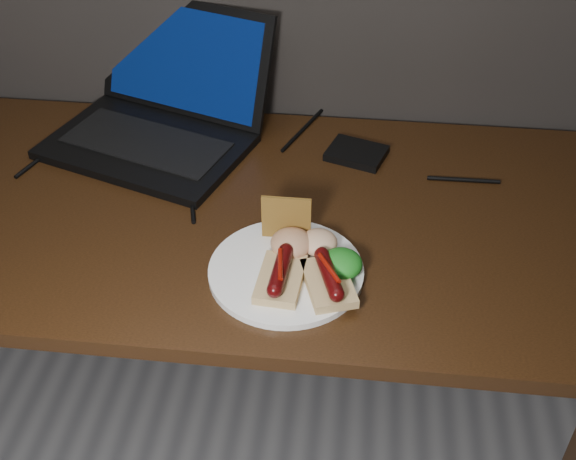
{
  "coord_description": "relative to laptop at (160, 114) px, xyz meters",
  "views": [
    {
      "loc": [
        0.23,
        0.34,
        1.57
      ],
      "look_at": [
        0.13,
        1.24,
        0.82
      ],
      "focal_mm": 45.0,
      "sensor_mm": 36.0,
      "label": 1
    }
  ],
  "objects": [
    {
      "name": "laptop",
      "position": [
        0.0,
        0.0,
        0.0
      ],
      "size": [
        0.49,
        0.46,
        0.25
      ],
      "color": "black",
      "rests_on": "desk"
    },
    {
      "name": "plate",
      "position": [
        0.31,
        -0.4,
        -0.05
      ],
      "size": [
        0.29,
        0.29,
        0.01
      ],
      "primitive_type": "cylinder",
      "rotation": [
        0.0,
        0.0,
        0.11
      ],
      "color": "white",
      "rests_on": "desk"
    },
    {
      "name": "desk_cables",
      "position": [
        0.17,
        -0.07,
        -0.05
      ],
      "size": [
        0.95,
        0.46,
        0.01
      ],
      "color": "black",
      "rests_on": "desk"
    },
    {
      "name": "hard_drive",
      "position": [
        0.41,
        -0.03,
        -0.04
      ],
      "size": [
        0.13,
        0.12,
        0.02
      ],
      "primitive_type": "cube",
      "rotation": [
        0.0,
        0.0,
        -0.31
      ],
      "color": "black",
      "rests_on": "desk"
    },
    {
      "name": "bread_sausage_center",
      "position": [
        0.31,
        -0.43,
        -0.02
      ],
      "size": [
        0.08,
        0.12,
        0.04
      ],
      "color": "#DBC480",
      "rests_on": "plate"
    },
    {
      "name": "crispbread",
      "position": [
        0.3,
        -0.32,
        0.0
      ],
      "size": [
        0.09,
        0.01,
        0.08
      ],
      "primitive_type": "cube",
      "color": "olive",
      "rests_on": "plate"
    },
    {
      "name": "salad_greens",
      "position": [
        0.4,
        -0.4,
        -0.02
      ],
      "size": [
        0.07,
        0.07,
        0.04
      ],
      "primitive_type": "ellipsoid",
      "color": "#136014",
      "rests_on": "plate"
    },
    {
      "name": "desk",
      "position": [
        0.18,
        -0.23,
        -0.14
      ],
      "size": [
        1.4,
        0.7,
        0.75
      ],
      "color": "#341D0D",
      "rests_on": "ground"
    },
    {
      "name": "bread_sausage_right",
      "position": [
        0.38,
        -0.43,
        -0.02
      ],
      "size": [
        0.1,
        0.13,
        0.04
      ],
      "color": "#DBC480",
      "rests_on": "plate"
    },
    {
      "name": "coleslaw_mound",
      "position": [
        0.36,
        -0.35,
        -0.02
      ],
      "size": [
        0.06,
        0.06,
        0.04
      ],
      "primitive_type": "ellipsoid",
      "color": "beige",
      "rests_on": "plate"
    },
    {
      "name": "salsa_mound",
      "position": [
        0.31,
        -0.36,
        -0.02
      ],
      "size": [
        0.07,
        0.07,
        0.04
      ],
      "primitive_type": "ellipsoid",
      "color": "maroon",
      "rests_on": "plate"
    }
  ]
}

